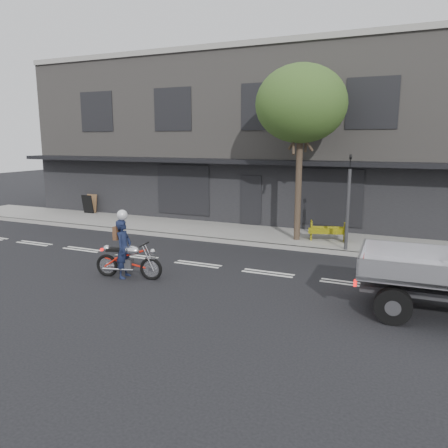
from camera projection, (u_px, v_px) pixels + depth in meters
ground at (198, 264)px, 14.23m from camera, size 80.00×80.00×0.00m
sidewalk at (249, 234)px, 18.44m from camera, size 32.00×3.20×0.15m
kerb at (234, 242)px, 17.00m from camera, size 32.00×0.20×0.15m
building_main at (292, 139)px, 23.62m from camera, size 26.00×10.00×8.00m
street_tree at (301, 104)px, 16.12m from camera, size 3.40×3.40×6.74m
traffic_light_pole at (348, 208)px, 15.26m from camera, size 0.12×0.12×3.50m
motorcycle at (128, 260)px, 12.73m from camera, size 2.08×0.61×1.08m
rider at (124, 249)px, 12.73m from camera, size 0.51×0.69×1.73m
construction_barrier at (327, 232)px, 16.61m from camera, size 1.48×0.90×0.77m
sandwich_board at (88, 204)px, 23.02m from camera, size 0.64×0.44×0.98m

